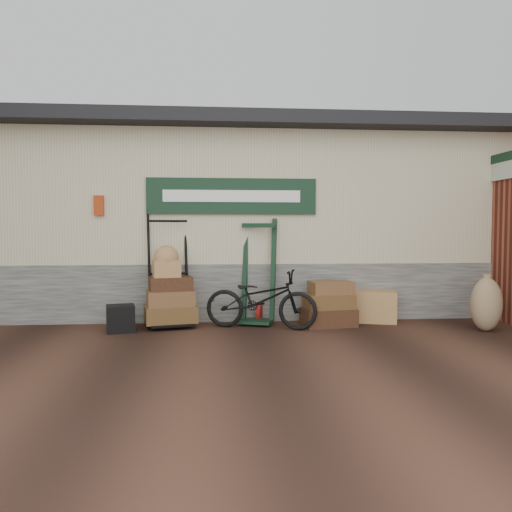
{
  "coord_description": "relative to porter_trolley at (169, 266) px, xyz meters",
  "views": [
    {
      "loc": [
        -0.58,
        -6.72,
        1.43
      ],
      "look_at": [
        0.06,
        0.9,
        1.03
      ],
      "focal_mm": 35.0,
      "sensor_mm": 36.0,
      "label": 1
    }
  ],
  "objects": [
    {
      "name": "burlap_sack_left",
      "position": [
        4.51,
        -0.82,
        -0.51
      ],
      "size": [
        0.59,
        0.55,
        0.76
      ],
      "primitive_type": "ellipsoid",
      "rotation": [
        0.0,
        0.0,
        0.41
      ],
      "color": "#8D6C4C",
      "rests_on": "ground"
    },
    {
      "name": "station_building",
      "position": [
        1.25,
        1.94,
        0.72
      ],
      "size": [
        14.4,
        4.1,
        3.2
      ],
      "color": "#4C4C47",
      "rests_on": "ground"
    },
    {
      "name": "ground",
      "position": [
        1.26,
        -0.79,
        -0.89
      ],
      "size": [
        80.0,
        80.0,
        0.0
      ],
      "primitive_type": "plane",
      "color": "black",
      "rests_on": "ground"
    },
    {
      "name": "suitcase_stack",
      "position": [
        2.38,
        -0.25,
        -0.56
      ],
      "size": [
        0.82,
        0.58,
        0.68
      ],
      "primitive_type": null,
      "rotation": [
        0.0,
        0.0,
        0.13
      ],
      "color": "#351711",
      "rests_on": "ground"
    },
    {
      "name": "bicycle",
      "position": [
        1.35,
        -0.38,
        -0.42
      ],
      "size": [
        1.03,
        1.74,
        0.95
      ],
      "primitive_type": "imported",
      "rotation": [
        0.0,
        0.0,
        1.27
      ],
      "color": "black",
      "rests_on": "ground"
    },
    {
      "name": "black_trunk",
      "position": [
        -0.64,
        -0.44,
        -0.71
      ],
      "size": [
        0.44,
        0.4,
        0.38
      ],
      "primitive_type": "cube",
      "rotation": [
        0.0,
        0.0,
        0.23
      ],
      "color": "black",
      "rests_on": "ground"
    },
    {
      "name": "porter_trolley",
      "position": [
        0.0,
        0.0,
        0.0
      ],
      "size": [
        1.01,
        0.84,
        1.79
      ],
      "primitive_type": null,
      "rotation": [
        0.0,
        0.0,
        0.21
      ],
      "color": "black",
      "rests_on": "ground"
    },
    {
      "name": "wicker_hamper",
      "position": [
        3.13,
        0.06,
        -0.65
      ],
      "size": [
        0.85,
        0.67,
        0.48
      ],
      "primitive_type": "cube",
      "rotation": [
        0.0,
        0.0,
        -0.27
      ],
      "color": "olive",
      "rests_on": "ground"
    },
    {
      "name": "green_barrow",
      "position": [
        1.35,
        0.06,
        -0.09
      ],
      "size": [
        0.71,
        0.65,
        1.6
      ],
      "primitive_type": null,
      "rotation": [
        0.0,
        0.0,
        -0.33
      ],
      "color": "black",
      "rests_on": "ground"
    }
  ]
}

